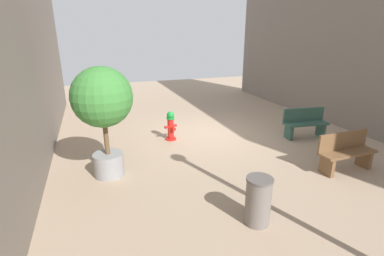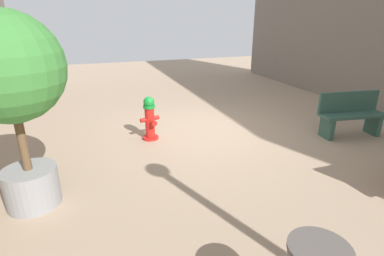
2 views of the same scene
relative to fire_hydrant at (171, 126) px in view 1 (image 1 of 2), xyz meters
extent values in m
plane|color=tan|center=(-1.34, -0.09, -0.47)|extent=(23.40, 23.40, 0.00)
cylinder|color=red|center=(0.00, -0.01, -0.44)|extent=(0.34, 0.34, 0.05)
cylinder|color=red|center=(0.00, -0.01, -0.10)|extent=(0.20, 0.20, 0.64)
cylinder|color=#198C33|center=(0.00, -0.01, 0.26)|extent=(0.25, 0.25, 0.06)
sphere|color=#198C33|center=(0.00, -0.01, 0.35)|extent=(0.23, 0.23, 0.23)
cylinder|color=red|center=(-0.14, -0.04, -0.02)|extent=(0.15, 0.12, 0.09)
cylinder|color=red|center=(0.14, 0.03, -0.02)|extent=(0.15, 0.12, 0.09)
cylinder|color=red|center=(-0.04, 0.15, -0.06)|extent=(0.15, 0.16, 0.12)
cube|color=#33594C|center=(-4.71, 1.37, -0.24)|extent=(0.15, 0.41, 0.45)
cube|color=#33594C|center=(-3.58, 1.21, -0.24)|extent=(0.15, 0.41, 0.45)
cube|color=#33594C|center=(-4.14, 1.29, 0.01)|extent=(1.47, 0.63, 0.06)
cube|color=#33594C|center=(-4.17, 1.10, 0.26)|extent=(1.42, 0.26, 0.44)
cube|color=brown|center=(-4.07, 3.54, -0.24)|extent=(0.11, 0.40, 0.45)
cube|color=brown|center=(-2.87, 3.55, -0.24)|extent=(0.11, 0.40, 0.45)
cube|color=brown|center=(-3.47, 3.54, 0.01)|extent=(1.51, 0.46, 0.06)
cube|color=brown|center=(-3.46, 3.35, 0.26)|extent=(1.50, 0.08, 0.44)
cylinder|color=gray|center=(2.04, 1.80, -0.19)|extent=(0.71, 0.71, 0.55)
cylinder|color=brown|center=(2.04, 1.80, 0.56)|extent=(0.11, 0.11, 0.95)
sphere|color=#3D8438|center=(2.04, 1.80, 1.44)|extent=(1.36, 1.36, 1.36)
cylinder|color=slate|center=(-0.30, 4.58, -0.04)|extent=(0.45, 0.45, 0.85)
cylinder|color=#5B5551|center=(-0.30, 4.58, 0.41)|extent=(0.47, 0.47, 0.04)
camera|label=1|loc=(2.25, 8.26, 2.77)|focal=26.61mm
camera|label=2|loc=(1.17, 5.91, 2.01)|focal=28.07mm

